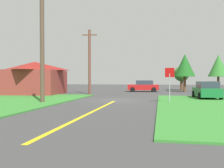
{
  "coord_description": "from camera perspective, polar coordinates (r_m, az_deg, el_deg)",
  "views": [
    {
      "loc": [
        3.72,
        -21.41,
        1.85
      ],
      "look_at": [
        -0.83,
        2.46,
        1.35
      ],
      "focal_mm": 40.47,
      "sensor_mm": 36.0,
      "label": 1
    }
  ],
  "objects": [
    {
      "name": "stop_sign",
      "position": [
        19.63,
        12.89,
        1.21
      ],
      "size": [
        0.7,
        0.2,
        2.69
      ],
      "rotation": [
        0.0,
        0.0,
        2.91
      ],
      "color": "#9EA0A8",
      "rests_on": "ground"
    },
    {
      "name": "pine_tree_center",
      "position": [
        37.56,
        16.12,
        4.06
      ],
      "size": [
        2.92,
        2.92,
        5.4
      ],
      "color": "brown",
      "rests_on": "ground"
    },
    {
      "name": "oak_tree_right",
      "position": [
        42.7,
        15.45,
        2.15
      ],
      "size": [
        2.45,
        2.45,
        3.87
      ],
      "color": "brown",
      "rests_on": "ground"
    },
    {
      "name": "car_approaching_junction",
      "position": [
        36.7,
        7.07,
        -0.46
      ],
      "size": [
        4.56,
        2.52,
        1.62
      ],
      "rotation": [
        0.0,
        0.0,
        3.24
      ],
      "color": "red",
      "rests_on": "ground"
    },
    {
      "name": "oak_tree_left",
      "position": [
        42.56,
        22.91,
        3.82
      ],
      "size": [
        3.1,
        3.1,
        5.61
      ],
      "color": "brown",
      "rests_on": "ground"
    },
    {
      "name": "utility_pole_near",
      "position": [
        20.16,
        -15.51,
        8.96
      ],
      "size": [
        1.8,
        0.33,
        9.0
      ],
      "color": "brown",
      "rests_on": "ground"
    },
    {
      "name": "car_on_crossroad",
      "position": [
        24.73,
        20.61,
        -1.33
      ],
      "size": [
        2.2,
        4.23,
        1.62
      ],
      "rotation": [
        0.0,
        0.0,
        1.63
      ],
      "color": "#196B33",
      "rests_on": "ground"
    },
    {
      "name": "lane_stripe_center",
      "position": [
        14.04,
        -4.69,
        -6.38
      ],
      "size": [
        0.2,
        14.0,
        0.01
      ],
      "primitive_type": "cube",
      "color": "yellow",
      "rests_on": "ground"
    },
    {
      "name": "barn",
      "position": [
        31.58,
        -17.07,
        1.3
      ],
      "size": [
        6.89,
        7.48,
        3.9
      ],
      "color": "maroon",
      "rests_on": "ground"
    },
    {
      "name": "ground_plane",
      "position": [
        21.81,
        0.94,
        -3.69
      ],
      "size": [
        120.0,
        120.0,
        0.0
      ],
      "primitive_type": "plane",
      "color": "#3E3E3E"
    },
    {
      "name": "utility_pole_mid",
      "position": [
        30.38,
        -5.09,
        5.15
      ],
      "size": [
        1.8,
        0.33,
        7.71
      ],
      "color": "brown",
      "rests_on": "ground"
    }
  ]
}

